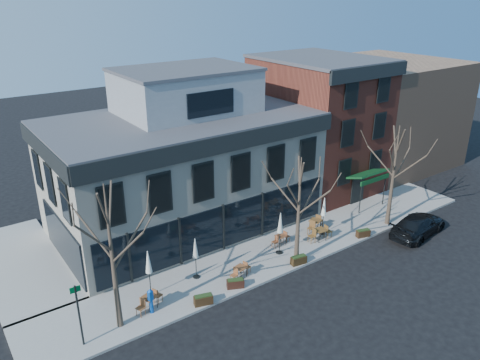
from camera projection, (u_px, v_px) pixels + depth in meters
ground at (223, 252)px, 31.18m from camera, size 120.00×120.00×0.00m
sidewalk_front at (281, 250)px, 31.28m from camera, size 33.50×4.70×0.15m
sidewalk_side at (23, 264)px, 29.63m from camera, size 4.50×12.00×0.15m
corner_building at (184, 164)px, 33.25m from camera, size 18.39×10.39×11.10m
red_brick_building at (317, 123)px, 39.79m from camera, size 8.20×11.78×11.18m
bg_building at (383, 112)px, 46.18m from camera, size 12.00×12.00×10.00m
tree_corner at (112, 257)px, 22.60m from camera, size 3.93×3.98×7.92m
tree_mid at (299, 210)px, 28.43m from camera, size 3.50×3.55×7.04m
tree_right at (394, 175)px, 33.18m from camera, size 3.72×3.77×7.48m
sign_pole at (79, 312)px, 22.12m from camera, size 0.50×0.10×3.40m
parked_sedan at (418, 225)px, 33.08m from camera, size 5.48×2.82×1.52m
call_box at (151, 300)px, 24.81m from camera, size 0.30×0.29×1.48m
cafe_set_0 at (149, 301)px, 25.22m from camera, size 1.83×1.05×0.94m
cafe_set_2 at (241, 271)px, 28.02m from camera, size 1.66×0.78×0.85m
cafe_set_3 at (281, 239)px, 31.63m from camera, size 1.61×0.71×0.83m
cafe_set_4 at (320, 233)px, 32.16m from camera, size 1.93×0.84×1.00m
cafe_set_5 at (315, 224)px, 33.45m from camera, size 1.94×1.14×1.00m
umbrella_0 at (148, 264)px, 25.75m from camera, size 0.46×0.46×2.87m
umbrella_1 at (195, 250)px, 27.45m from camera, size 0.43×0.43×2.66m
umbrella_3 at (280, 225)px, 29.97m from camera, size 0.47×0.47×2.93m
umbrella_4 at (324, 209)px, 32.44m from camera, size 0.45×0.45×2.78m
planter_0 at (203, 300)px, 25.66m from camera, size 1.11×0.69×0.58m
planter_1 at (235, 283)px, 27.09m from camera, size 1.08×0.78×0.56m
planter_2 at (299, 260)px, 29.43m from camera, size 1.07×0.56×0.57m
planter_3 at (363, 233)px, 32.69m from camera, size 1.05×0.65×0.55m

